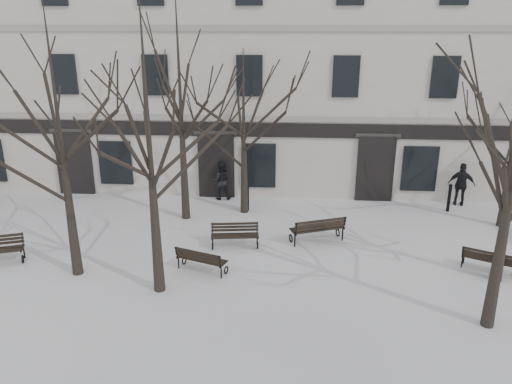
# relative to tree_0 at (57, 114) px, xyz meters

# --- Properties ---
(ground) EXTENTS (100.00, 100.00, 0.00)m
(ground) POSITION_rel_tree_0_xyz_m (6.86, -0.40, -5.07)
(ground) COLOR white
(ground) RESTS_ON ground
(building) EXTENTS (40.40, 10.20, 11.40)m
(building) POSITION_rel_tree_0_xyz_m (6.86, 12.56, 0.45)
(building) COLOR beige
(building) RESTS_ON ground
(tree_0) EXTENTS (5.68, 5.68, 8.11)m
(tree_0) POSITION_rel_tree_0_xyz_m (0.00, 0.00, 0.00)
(tree_0) COLOR black
(tree_0) RESTS_ON ground
(tree_1) EXTENTS (5.78, 5.78, 8.26)m
(tree_1) POSITION_rel_tree_0_xyz_m (2.85, -0.83, 0.10)
(tree_1) COLOR black
(tree_1) RESTS_ON ground
(tree_4) EXTENTS (6.17, 6.17, 8.81)m
(tree_4) POSITION_rel_tree_0_xyz_m (2.48, 4.87, 0.44)
(tree_4) COLOR black
(tree_4) RESTS_ON ground
(tree_5) EXTENTS (4.64, 4.64, 6.62)m
(tree_5) POSITION_rel_tree_0_xyz_m (4.77, 5.71, -0.93)
(tree_5) COLOR black
(tree_5) RESTS_ON ground
(bench_1) EXTENTS (1.73, 1.13, 0.83)m
(bench_1) POSITION_rel_tree_0_xyz_m (3.89, 0.37, -4.62)
(bench_1) COLOR black
(bench_1) RESTS_ON ground
(bench_2) EXTENTS (1.67, 1.22, 0.81)m
(bench_2) POSITION_rel_tree_0_xyz_m (12.99, 1.02, -4.63)
(bench_2) COLOR black
(bench_2) RESTS_ON ground
(bench_3) EXTENTS (1.73, 0.81, 0.84)m
(bench_3) POSITION_rel_tree_0_xyz_m (4.75, 2.34, -4.61)
(bench_3) COLOR black
(bench_3) RESTS_ON ground
(bench_4) EXTENTS (2.05, 1.35, 0.99)m
(bench_4) POSITION_rel_tree_0_xyz_m (7.69, 2.90, -4.53)
(bench_4) COLOR black
(bench_4) RESTS_ON ground
(bollard_a) EXTENTS (0.14, 0.14, 1.09)m
(bollard_a) POSITION_rel_tree_0_xyz_m (4.90, 5.91, -4.49)
(bollard_a) COLOR black
(bollard_a) RESTS_ON ground
(bollard_b) EXTENTS (0.16, 0.16, 1.21)m
(bollard_b) POSITION_rel_tree_0_xyz_m (13.29, 6.38, -4.42)
(bollard_b) COLOR black
(bollard_b) RESTS_ON ground
(pedestrian_b) EXTENTS (0.92, 0.76, 1.75)m
(pedestrian_b) POSITION_rel_tree_0_xyz_m (3.60, 7.22, -5.07)
(pedestrian_b) COLOR black
(pedestrian_b) RESTS_ON ground
(pedestrian_c) EXTENTS (1.19, 0.75, 1.88)m
(pedestrian_c) POSITION_rel_tree_0_xyz_m (13.99, 7.17, -5.07)
(pedestrian_c) COLOR black
(pedestrian_c) RESTS_ON ground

